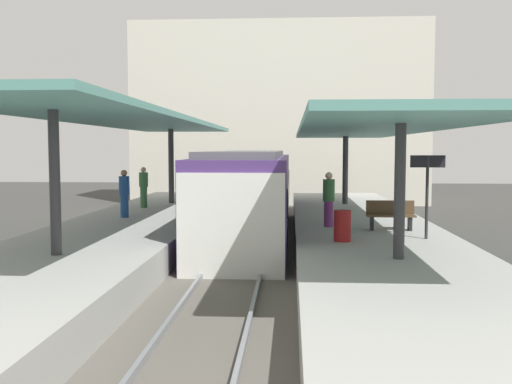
{
  "coord_description": "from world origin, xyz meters",
  "views": [
    {
      "loc": [
        1.46,
        -17.52,
        3.38
      ],
      "look_at": [
        0.33,
        1.22,
        1.98
      ],
      "focal_mm": 40.76,
      "sensor_mm": 36.0,
      "label": 1
    }
  ],
  "objects_px": {
    "passenger_near_bench": "(329,198)",
    "platform_sign": "(427,178)",
    "platform_bench": "(391,214)",
    "passenger_far_end": "(144,187)",
    "litter_bin": "(342,226)",
    "passenger_mid_platform": "(124,193)",
    "commuter_train": "(250,195)"
  },
  "relations": [
    {
      "from": "commuter_train",
      "to": "litter_bin",
      "type": "bearing_deg",
      "value": -64.4
    },
    {
      "from": "platform_bench",
      "to": "passenger_far_end",
      "type": "height_order",
      "value": "passenger_far_end"
    },
    {
      "from": "passenger_mid_platform",
      "to": "passenger_far_end",
      "type": "distance_m",
      "value": 3.35
    },
    {
      "from": "platform_bench",
      "to": "passenger_mid_platform",
      "type": "xyz_separation_m",
      "value": [
        -8.69,
        2.62,
        0.39
      ]
    },
    {
      "from": "passenger_near_bench",
      "to": "platform_sign",
      "type": "bearing_deg",
      "value": -43.39
    },
    {
      "from": "platform_bench",
      "to": "passenger_near_bench",
      "type": "xyz_separation_m",
      "value": [
        -1.77,
        0.65,
        0.4
      ]
    },
    {
      "from": "platform_bench",
      "to": "passenger_near_bench",
      "type": "height_order",
      "value": "passenger_near_bench"
    },
    {
      "from": "passenger_mid_platform",
      "to": "passenger_far_end",
      "type": "bearing_deg",
      "value": 93.08
    },
    {
      "from": "commuter_train",
      "to": "passenger_near_bench",
      "type": "bearing_deg",
      "value": -48.93
    },
    {
      "from": "litter_bin",
      "to": "passenger_far_end",
      "type": "xyz_separation_m",
      "value": [
        -7.28,
        8.14,
        0.45
      ]
    },
    {
      "from": "platform_sign",
      "to": "litter_bin",
      "type": "distance_m",
      "value": 2.62
    },
    {
      "from": "platform_bench",
      "to": "litter_bin",
      "type": "relative_size",
      "value": 1.75
    },
    {
      "from": "commuter_train",
      "to": "passenger_near_bench",
      "type": "height_order",
      "value": "commuter_train"
    },
    {
      "from": "passenger_mid_platform",
      "to": "passenger_far_end",
      "type": "height_order",
      "value": "passenger_mid_platform"
    },
    {
      "from": "platform_bench",
      "to": "passenger_mid_platform",
      "type": "height_order",
      "value": "passenger_mid_platform"
    },
    {
      "from": "platform_sign",
      "to": "passenger_mid_platform",
      "type": "height_order",
      "value": "platform_sign"
    },
    {
      "from": "litter_bin",
      "to": "passenger_near_bench",
      "type": "bearing_deg",
      "value": 93.52
    },
    {
      "from": "platform_sign",
      "to": "litter_bin",
      "type": "xyz_separation_m",
      "value": [
        -2.25,
        -0.53,
        -1.22
      ]
    },
    {
      "from": "platform_sign",
      "to": "passenger_far_end",
      "type": "xyz_separation_m",
      "value": [
        -9.53,
        7.61,
        -0.77
      ]
    },
    {
      "from": "platform_sign",
      "to": "passenger_near_bench",
      "type": "relative_size",
      "value": 1.32
    },
    {
      "from": "commuter_train",
      "to": "passenger_far_end",
      "type": "distance_m",
      "value": 5.05
    },
    {
      "from": "litter_bin",
      "to": "passenger_mid_platform",
      "type": "xyz_separation_m",
      "value": [
        -7.1,
        4.79,
        0.46
      ]
    },
    {
      "from": "passenger_near_bench",
      "to": "passenger_far_end",
      "type": "relative_size",
      "value": 1.02
    },
    {
      "from": "litter_bin",
      "to": "passenger_far_end",
      "type": "distance_m",
      "value": 10.93
    },
    {
      "from": "passenger_mid_platform",
      "to": "passenger_far_end",
      "type": "xyz_separation_m",
      "value": [
        -0.18,
        3.35,
        -0.0
      ]
    },
    {
      "from": "commuter_train",
      "to": "litter_bin",
      "type": "xyz_separation_m",
      "value": [
        2.79,
        -5.82,
        -0.33
      ]
    },
    {
      "from": "commuter_train",
      "to": "platform_sign",
      "type": "height_order",
      "value": "commuter_train"
    },
    {
      "from": "platform_bench",
      "to": "passenger_far_end",
      "type": "distance_m",
      "value": 10.7
    },
    {
      "from": "litter_bin",
      "to": "passenger_near_bench",
      "type": "height_order",
      "value": "passenger_near_bench"
    },
    {
      "from": "litter_bin",
      "to": "passenger_far_end",
      "type": "height_order",
      "value": "passenger_far_end"
    },
    {
      "from": "passenger_near_bench",
      "to": "passenger_far_end",
      "type": "distance_m",
      "value": 8.88
    },
    {
      "from": "platform_bench",
      "to": "platform_sign",
      "type": "xyz_separation_m",
      "value": [
        0.66,
        -1.64,
        1.16
      ]
    }
  ]
}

